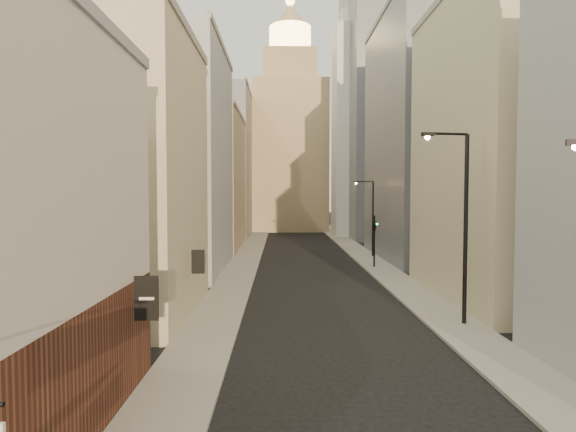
# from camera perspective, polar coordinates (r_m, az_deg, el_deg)

# --- Properties ---
(sidewalk_left) EXTENTS (3.00, 140.00, 0.15)m
(sidewalk_left) POSITION_cam_1_polar(r_m,az_deg,el_deg) (57.50, -4.55, -4.33)
(sidewalk_left) COLOR gray
(sidewalk_left) RESTS_ON ground
(sidewalk_right) EXTENTS (3.00, 140.00, 0.15)m
(sidewalk_right) POSITION_cam_1_polar(r_m,az_deg,el_deg) (58.13, 8.39, -4.27)
(sidewalk_right) COLOR gray
(sidewalk_right) RESTS_ON ground
(left_bldg_beige) EXTENTS (8.00, 12.00, 16.00)m
(left_bldg_beige) POSITION_cam_1_polar(r_m,az_deg,el_deg) (29.44, -19.11, 4.30)
(left_bldg_beige) COLOR #B8AE8E
(left_bldg_beige) RESTS_ON ground
(left_bldg_grey) EXTENTS (8.00, 16.00, 20.00)m
(left_bldg_grey) POSITION_cam_1_polar(r_m,az_deg,el_deg) (44.99, -12.72, 6.33)
(left_bldg_grey) COLOR #98989D
(left_bldg_grey) RESTS_ON ground
(left_bldg_tan) EXTENTS (8.00, 18.00, 17.00)m
(left_bldg_tan) POSITION_cam_1_polar(r_m,az_deg,el_deg) (62.64, -9.32, 3.94)
(left_bldg_tan) COLOR #9D845F
(left_bldg_tan) RESTS_ON ground
(left_bldg_wingrid) EXTENTS (8.00, 20.00, 24.00)m
(left_bldg_wingrid) POSITION_cam_1_polar(r_m,az_deg,el_deg) (82.61, -7.29, 6.07)
(left_bldg_wingrid) COLOR gray
(left_bldg_wingrid) RESTS_ON ground
(right_bldg_beige) EXTENTS (8.00, 16.00, 20.00)m
(right_bldg_beige) POSITION_cam_1_polar(r_m,az_deg,el_deg) (35.33, 24.12, 7.17)
(right_bldg_beige) COLOR #B8AE8E
(right_bldg_beige) RESTS_ON ground
(right_bldg_wingrid) EXTENTS (8.00, 20.00, 26.00)m
(right_bldg_wingrid) POSITION_cam_1_polar(r_m,az_deg,el_deg) (54.34, 15.15, 8.84)
(right_bldg_wingrid) COLOR gray
(right_bldg_wingrid) RESTS_ON ground
(highrise) EXTENTS (21.00, 23.00, 51.20)m
(highrise) POSITION_cam_1_polar(r_m,az_deg,el_deg) (84.67, 13.89, 15.28)
(highrise) COLOR gray
(highrise) RESTS_ON ground
(clock_tower) EXTENTS (14.00, 14.00, 44.90)m
(clock_tower) POSITION_cam_1_polar(r_m,az_deg,el_deg) (94.56, 0.25, 9.09)
(clock_tower) COLOR #9D845F
(clock_tower) RESTS_ON ground
(white_tower) EXTENTS (8.00, 8.00, 41.50)m
(white_tower) POSITION_cam_1_polar(r_m,az_deg,el_deg) (81.78, 8.31, 10.75)
(white_tower) COLOR silver
(white_tower) RESTS_ON ground
(streetlamp_mid) EXTENTS (2.67, 0.72, 10.27)m
(streetlamp_mid) POSITION_cam_1_polar(r_m,az_deg,el_deg) (27.04, 19.85, -0.07)
(streetlamp_mid) COLOR black
(streetlamp_mid) RESTS_ON ground
(streetlamp_far) EXTENTS (2.21, 0.58, 8.48)m
(streetlamp_far) POSITION_cam_1_polar(r_m,az_deg,el_deg) (53.94, 9.80, 0.26)
(streetlamp_far) COLOR black
(streetlamp_far) RESTS_ON ground
(traffic_light_right) EXTENTS (0.68, 0.68, 5.00)m
(traffic_light_right) POSITION_cam_1_polar(r_m,az_deg,el_deg) (46.19, 10.20, -1.53)
(traffic_light_right) COLOR black
(traffic_light_right) RESTS_ON ground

